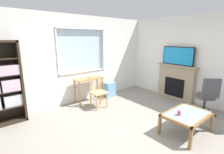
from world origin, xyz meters
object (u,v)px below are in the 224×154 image
(wooden_chair, at_px, (98,92))
(fireplace, at_px, (176,82))
(desk_under_window, at_px, (89,83))
(sippy_cup, at_px, (179,113))
(tv, at_px, (178,56))
(plastic_drawer_unit, at_px, (108,89))
(office_chair, at_px, (207,95))
(coffee_table, at_px, (187,116))

(wooden_chair, distance_m, fireplace, 2.57)
(fireplace, bearing_deg, desk_under_window, 146.52)
(desk_under_window, xyz_separation_m, sippy_cup, (0.43, -2.70, -0.13))
(fireplace, relative_size, tv, 1.27)
(plastic_drawer_unit, xyz_separation_m, sippy_cup, (-0.37, -2.75, 0.24))
(desk_under_window, distance_m, tv, 2.89)
(desk_under_window, relative_size, office_chair, 0.91)
(fireplace, bearing_deg, wooden_chair, 156.45)
(sippy_cup, bearing_deg, coffee_table, -19.76)
(desk_under_window, distance_m, fireplace, 2.79)
(tv, bearing_deg, coffee_table, -143.70)
(coffee_table, distance_m, sippy_cup, 0.24)
(wooden_chair, height_order, fireplace, fireplace)
(desk_under_window, relative_size, fireplace, 0.71)
(office_chair, distance_m, coffee_table, 1.20)
(tv, height_order, sippy_cup, tv)
(plastic_drawer_unit, bearing_deg, wooden_chair, -145.62)
(coffee_table, bearing_deg, plastic_drawer_unit, 86.67)
(office_chair, bearing_deg, tv, 66.75)
(wooden_chair, relative_size, tv, 0.89)
(desk_under_window, xyz_separation_m, wooden_chair, (-0.03, -0.51, -0.15))
(plastic_drawer_unit, height_order, coffee_table, plastic_drawer_unit)
(sippy_cup, bearing_deg, office_chair, 0.39)
(fireplace, relative_size, coffee_table, 1.30)
(wooden_chair, bearing_deg, coffee_table, -73.74)
(tv, xyz_separation_m, coffee_table, (-1.68, -1.23, -1.02))
(wooden_chair, xyz_separation_m, plastic_drawer_unit, (0.82, 0.56, -0.22))
(coffee_table, bearing_deg, wooden_chair, 106.26)
(plastic_drawer_unit, bearing_deg, office_chair, -69.61)
(office_chair, height_order, coffee_table, office_chair)
(plastic_drawer_unit, relative_size, tv, 0.48)
(plastic_drawer_unit, height_order, tv, tv)
(tv, bearing_deg, office_chair, -113.25)
(desk_under_window, distance_m, office_chair, 3.25)
(tv, xyz_separation_m, sippy_cup, (-1.88, -1.16, -0.92))
(coffee_table, bearing_deg, desk_under_window, 102.84)
(coffee_table, xyz_separation_m, sippy_cup, (-0.20, 0.07, 0.10))
(wooden_chair, distance_m, office_chair, 2.86)
(desk_under_window, xyz_separation_m, office_chair, (1.82, -2.69, -0.06))
(wooden_chair, xyz_separation_m, fireplace, (2.36, -1.03, 0.10))
(fireplace, height_order, coffee_table, fireplace)
(plastic_drawer_unit, distance_m, coffee_table, 2.83)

